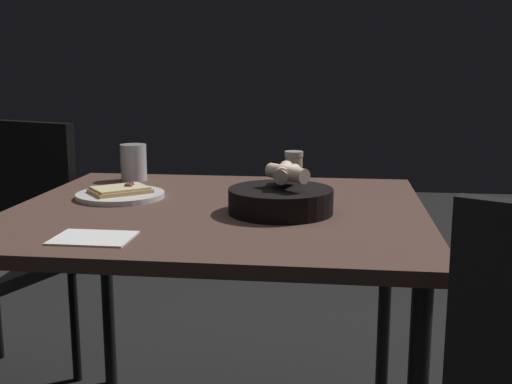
# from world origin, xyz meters

# --- Properties ---
(dining_table) EXTENTS (1.03, 0.92, 0.72)m
(dining_table) POSITION_xyz_m (0.00, 0.00, 0.66)
(dining_table) COLOR #4F372D
(dining_table) RESTS_ON ground
(pizza_plate) EXTENTS (0.24, 0.24, 0.04)m
(pizza_plate) POSITION_xyz_m (-0.28, 0.08, 0.73)
(pizza_plate) COLOR silver
(pizza_plate) RESTS_ON dining_table
(bread_basket) EXTENTS (0.25, 0.25, 0.12)m
(bread_basket) POSITION_xyz_m (0.16, -0.04, 0.76)
(bread_basket) COLOR black
(bread_basket) RESTS_ON dining_table
(beer_glass) EXTENTS (0.08, 0.08, 0.11)m
(beer_glass) POSITION_xyz_m (-0.33, 0.34, 0.77)
(beer_glass) COLOR silver
(beer_glass) RESTS_ON dining_table
(pepper_shaker) EXTENTS (0.06, 0.06, 0.09)m
(pepper_shaker) POSITION_xyz_m (0.16, 0.38, 0.76)
(pepper_shaker) COLOR #BFB299
(pepper_shaker) RESTS_ON dining_table
(napkin) EXTENTS (0.16, 0.12, 0.00)m
(napkin) POSITION_xyz_m (-0.20, -0.33, 0.72)
(napkin) COLOR white
(napkin) RESTS_ON dining_table
(chair_near) EXTENTS (0.56, 0.56, 0.89)m
(chair_near) POSITION_xyz_m (-0.80, 0.38, 0.51)
(chair_near) COLOR black
(chair_near) RESTS_ON ground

